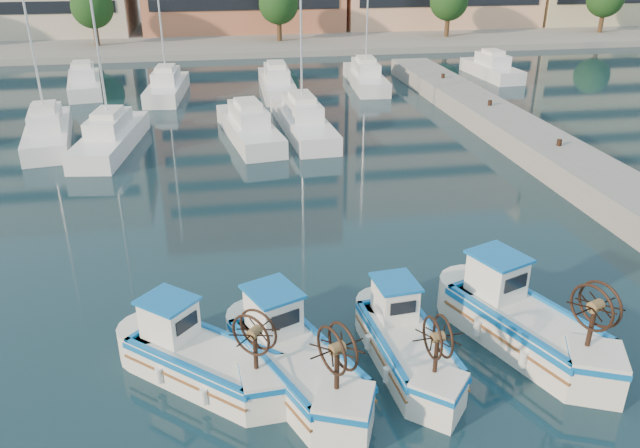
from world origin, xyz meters
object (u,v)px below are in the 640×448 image
at_px(fishing_boat_c, 406,341).
at_px(fishing_boat_d, 522,320).
at_px(fishing_boat_a, 200,355).
at_px(fishing_boat_b, 294,357).

xyz_separation_m(fishing_boat_c, fishing_boat_d, (3.38, 0.27, 0.11)).
bearing_deg(fishing_boat_d, fishing_boat_c, 163.36).
xyz_separation_m(fishing_boat_a, fishing_boat_c, (5.31, -0.27, -0.03)).
height_order(fishing_boat_a, fishing_boat_b, fishing_boat_b).
bearing_deg(fishing_boat_b, fishing_boat_c, -17.51).
xyz_separation_m(fishing_boat_b, fishing_boat_c, (3.00, 0.27, -0.07)).
bearing_deg(fishing_boat_c, fishing_boat_d, -0.20).
distance_m(fishing_boat_a, fishing_boat_c, 5.32).
distance_m(fishing_boat_b, fishing_boat_d, 6.40).
bearing_deg(fishing_boat_b, fishing_boat_a, 144.05).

